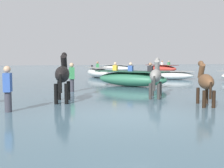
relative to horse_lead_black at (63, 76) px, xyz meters
name	(u,v)px	position (x,y,z in m)	size (l,w,h in m)	color
ground_plane	(127,126)	(1.29, -3.09, -1.22)	(120.00, 120.00, 0.00)	#666051
water_surface	(67,86)	(1.29, 6.91, -1.08)	(90.00, 90.00, 0.29)	#476675
horse_lead_black	(63,76)	(0.00, 0.00, 0.00)	(0.83, 1.91, 2.07)	black
horse_trailing_grey	(156,77)	(3.66, -0.08, -0.12)	(1.15, 1.61, 1.87)	gray
horse_flank_bay	(205,83)	(4.34, -2.32, -0.18)	(0.88, 1.59, 1.76)	brown
boat_distant_west	(132,79)	(4.45, 4.40, -0.51)	(3.80, 4.00, 1.32)	#337556
boat_mid_outer	(173,75)	(9.21, 8.17, -0.63)	(3.20, 2.18, 0.61)	silver
boat_near_port	(98,72)	(4.65, 12.07, -0.54)	(1.39, 4.09, 1.28)	silver
boat_mid_channel	(116,68)	(9.46, 21.67, -0.56)	(3.73, 3.97, 0.76)	silver
boat_far_offshore	(162,68)	(13.66, 18.23, -0.54)	(2.76, 4.04, 1.26)	#BC382D
person_onlooker_right	(8,92)	(-1.81, -1.55, -0.36)	(0.26, 0.35, 1.63)	#383842
person_wading_close	(72,79)	(0.85, 2.88, -0.36)	(0.21, 0.33, 1.63)	#383842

